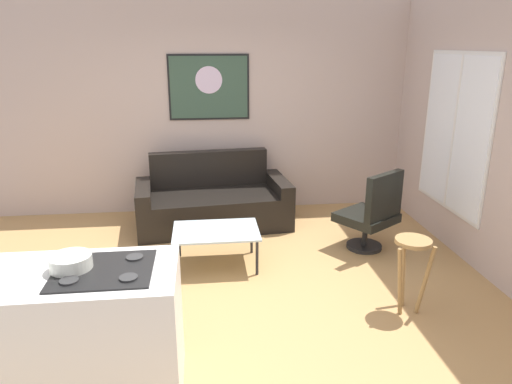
% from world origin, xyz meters
% --- Properties ---
extents(ground, '(6.40, 6.40, 0.04)m').
position_xyz_m(ground, '(0.00, 0.00, -0.02)').
color(ground, '#B0854F').
extents(back_wall, '(6.40, 0.05, 2.80)m').
position_xyz_m(back_wall, '(0.00, 2.42, 1.40)').
color(back_wall, '#BEA89C').
rests_on(back_wall, ground).
extents(right_wall, '(0.05, 6.40, 2.80)m').
position_xyz_m(right_wall, '(2.62, 0.30, 1.40)').
color(right_wall, '#BDA79C').
rests_on(right_wall, ground).
extents(couch, '(1.98, 1.10, 0.90)m').
position_xyz_m(couch, '(-0.06, 1.79, 0.29)').
color(couch, black).
rests_on(couch, ground).
extents(coffee_table, '(0.88, 0.63, 0.40)m').
position_xyz_m(coffee_table, '(-0.06, 0.60, 0.37)').
color(coffee_table, silver).
rests_on(coffee_table, ground).
extents(armchair, '(0.78, 0.77, 0.93)m').
position_xyz_m(armchair, '(1.68, 0.79, 0.44)').
color(armchair, black).
rests_on(armchair, ground).
extents(bar_stool, '(0.35, 0.34, 0.68)m').
position_xyz_m(bar_stool, '(1.56, -0.48, 0.51)').
color(bar_stool, '#9E7946').
rests_on(bar_stool, ground).
extents(kitchen_counter, '(1.39, 0.70, 0.93)m').
position_xyz_m(kitchen_counter, '(-1.05, -1.23, 0.45)').
color(kitchen_counter, white).
rests_on(kitchen_counter, ground).
extents(mixing_bowl, '(0.26, 0.26, 0.10)m').
position_xyz_m(mixing_bowl, '(-1.00, -1.19, 0.95)').
color(mixing_bowl, silver).
rests_on(mixing_bowl, kitchen_counter).
extents(wall_painting, '(1.06, 0.03, 0.84)m').
position_xyz_m(wall_painting, '(-0.06, 2.38, 1.69)').
color(wall_painting, black).
extents(window, '(0.03, 1.37, 1.73)m').
position_xyz_m(window, '(2.59, 0.90, 1.30)').
color(window, silver).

